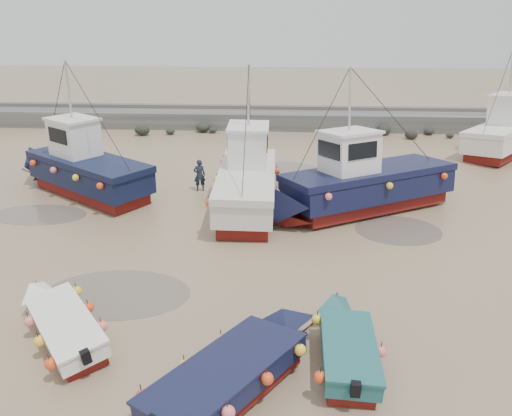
# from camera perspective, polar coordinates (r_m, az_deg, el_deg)

# --- Properties ---
(ground) EXTENTS (120.00, 120.00, 0.00)m
(ground) POSITION_cam_1_polar(r_m,az_deg,el_deg) (16.94, 0.01, -8.24)
(ground) COLOR #9A7E5B
(ground) RESTS_ON ground
(seawall) EXTENTS (60.00, 4.92, 1.50)m
(seawall) POSITION_cam_1_polar(r_m,az_deg,el_deg) (37.42, 2.12, 10.03)
(seawall) COLOR slate
(seawall) RESTS_ON ground
(puddle_a) EXTENTS (4.72, 4.72, 0.01)m
(puddle_a) POSITION_cam_1_polar(r_m,az_deg,el_deg) (16.82, -15.56, -9.38)
(puddle_a) COLOR #60554B
(puddle_a) RESTS_ON ground
(puddle_b) EXTENTS (3.52, 3.52, 0.01)m
(puddle_b) POSITION_cam_1_polar(r_m,az_deg,el_deg) (21.28, 15.93, -2.44)
(puddle_b) COLOR #60554B
(puddle_b) RESTS_ON ground
(puddle_c) EXTENTS (4.21, 4.21, 0.01)m
(puddle_c) POSITION_cam_1_polar(r_m,az_deg,el_deg) (23.93, -23.55, -0.70)
(puddle_c) COLOR #60554B
(puddle_c) RESTS_ON ground
(puddle_d) EXTENTS (6.74, 6.74, 0.01)m
(puddle_d) POSITION_cam_1_polar(r_m,az_deg,el_deg) (25.43, 2.81, 2.53)
(puddle_d) COLOR #60554B
(puddle_d) RESTS_ON ground
(dinghy_0) EXTENTS (4.05, 4.80, 1.43)m
(dinghy_0) POSITION_cam_1_polar(r_m,az_deg,el_deg) (15.05, -21.06, -11.79)
(dinghy_0) COLOR maroon
(dinghy_0) RESTS_ON ground
(dinghy_1) EXTENTS (4.57, 5.77, 1.43)m
(dinghy_1) POSITION_cam_1_polar(r_m,az_deg,el_deg) (12.52, -2.07, -17.90)
(dinghy_1) COLOR maroon
(dinghy_1) RESTS_ON ground
(dinghy_2) EXTENTS (1.86, 5.15, 1.43)m
(dinghy_2) POSITION_cam_1_polar(r_m,az_deg,el_deg) (13.46, 10.29, -14.86)
(dinghy_2) COLOR maroon
(dinghy_2) RESTS_ON ground
(cabin_boat_0) EXTENTS (8.89, 6.64, 6.22)m
(cabin_boat_0) POSITION_cam_1_polar(r_m,az_deg,el_deg) (25.53, -19.38, 4.52)
(cabin_boat_0) COLOR maroon
(cabin_boat_0) RESTS_ON ground
(cabin_boat_1) EXTENTS (3.01, 10.26, 6.22)m
(cabin_boat_1) POSITION_cam_1_polar(r_m,az_deg,el_deg) (22.57, -1.04, 3.53)
(cabin_boat_1) COLOR maroon
(cabin_boat_1) RESTS_ON ground
(cabin_boat_2) EXTENTS (10.24, 6.65, 6.22)m
(cabin_boat_2) POSITION_cam_1_polar(r_m,az_deg,el_deg) (22.32, 11.55, 2.78)
(cabin_boat_2) COLOR maroon
(cabin_boat_2) RESTS_ON ground
(cabin_boat_3) EXTENTS (6.93, 7.55, 6.22)m
(cabin_boat_3) POSITION_cam_1_polar(r_m,az_deg,el_deg) (34.15, 26.76, 7.76)
(cabin_boat_3) COLOR maroon
(cabin_boat_3) RESTS_ON ground
(person) EXTENTS (0.66, 0.52, 1.59)m
(person) POSITION_cam_1_polar(r_m,az_deg,el_deg) (24.96, -6.40, 2.02)
(person) COLOR #192233
(person) RESTS_ON ground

